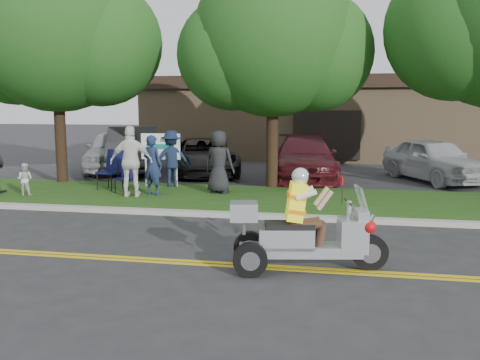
% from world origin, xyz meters
% --- Properties ---
extents(ground, '(120.00, 120.00, 0.00)m').
position_xyz_m(ground, '(0.00, 0.00, 0.00)').
color(ground, '#28282B').
rests_on(ground, ground).
extents(centerline_near, '(60.00, 0.10, 0.01)m').
position_xyz_m(centerline_near, '(0.00, -0.58, 0.01)').
color(centerline_near, gold).
rests_on(centerline_near, ground).
extents(centerline_far, '(60.00, 0.10, 0.01)m').
position_xyz_m(centerline_far, '(0.00, -0.42, 0.01)').
color(centerline_far, gold).
rests_on(centerline_far, ground).
extents(curb, '(60.00, 0.25, 0.12)m').
position_xyz_m(curb, '(0.00, 3.05, 0.06)').
color(curb, '#A8A89E').
rests_on(curb, ground).
extents(grass_verge, '(60.00, 4.00, 0.10)m').
position_xyz_m(grass_verge, '(0.00, 5.20, 0.06)').
color(grass_verge, '#1D4312').
rests_on(grass_verge, ground).
extents(commercial_building, '(18.00, 8.20, 4.00)m').
position_xyz_m(commercial_building, '(2.00, 18.98, 2.01)').
color(commercial_building, '#9E7F5B').
rests_on(commercial_building, ground).
extents(tree_left, '(6.62, 5.40, 7.78)m').
position_xyz_m(tree_left, '(-6.44, 7.03, 4.85)').
color(tree_left, '#332114').
rests_on(tree_left, ground).
extents(tree_mid, '(5.88, 4.80, 7.05)m').
position_xyz_m(tree_mid, '(0.55, 7.23, 4.43)').
color(tree_mid, '#332114').
rests_on(tree_mid, ground).
extents(business_sign, '(1.25, 0.06, 1.75)m').
position_xyz_m(business_sign, '(-2.90, 6.60, 1.26)').
color(business_sign, silver).
rests_on(business_sign, ground).
extents(trike_scooter, '(2.50, 1.01, 1.64)m').
position_xyz_m(trike_scooter, '(1.94, -0.52, 0.57)').
color(trike_scooter, black).
rests_on(trike_scooter, ground).
extents(lawn_chair_a, '(0.77, 0.78, 1.18)m').
position_xyz_m(lawn_chair_a, '(-4.18, 5.86, 0.77)').
color(lawn_chair_a, black).
rests_on(lawn_chair_a, grass_verge).
extents(lawn_chair_b, '(0.59, 0.61, 0.95)m').
position_xyz_m(lawn_chair_b, '(-3.51, 5.40, 0.64)').
color(lawn_chair_b, black).
rests_on(lawn_chair_b, grass_verge).
extents(spectator_adult_left, '(0.70, 0.56, 1.68)m').
position_xyz_m(spectator_adult_left, '(-2.62, 5.11, 0.95)').
color(spectator_adult_left, '#1A2748').
rests_on(spectator_adult_left, grass_verge).
extents(spectator_adult_right, '(1.23, 0.76, 1.95)m').
position_xyz_m(spectator_adult_right, '(-3.07, 4.70, 1.08)').
color(spectator_adult_right, white).
rests_on(spectator_adult_right, grass_verge).
extents(spectator_chair_a, '(1.27, 0.98, 1.74)m').
position_xyz_m(spectator_chair_a, '(-2.55, 6.65, 0.97)').
color(spectator_chair_a, '#16223E').
rests_on(spectator_chair_a, grass_verge).
extents(spectator_chair_b, '(0.99, 0.75, 1.81)m').
position_xyz_m(spectator_chair_b, '(-0.84, 5.73, 1.01)').
color(spectator_chair_b, black).
rests_on(spectator_chair_b, grass_verge).
extents(child_right, '(0.49, 0.40, 0.91)m').
position_xyz_m(child_right, '(-6.08, 4.29, 0.56)').
color(child_right, silver).
rests_on(child_right, grass_verge).
extents(parked_car_far_left, '(3.33, 5.27, 1.67)m').
position_xyz_m(parked_car_far_left, '(-6.26, 10.57, 0.84)').
color(parked_car_far_left, '#A3A6AA').
rests_on(parked_car_far_left, ground).
extents(parked_car_left, '(3.78, 5.74, 1.79)m').
position_xyz_m(parked_car_left, '(-5.50, 10.62, 0.89)').
color(parked_car_left, '#343336').
rests_on(parked_car_left, ground).
extents(parked_car_mid, '(3.94, 5.46, 1.38)m').
position_xyz_m(parked_car_mid, '(-2.50, 10.16, 0.69)').
color(parked_car_mid, black).
rests_on(parked_car_mid, ground).
extents(parked_car_right, '(2.68, 5.48, 1.54)m').
position_xyz_m(parked_car_right, '(1.35, 9.60, 0.77)').
color(parked_car_right, '#461015').
rests_on(parked_car_right, ground).
extents(parked_car_far_right, '(3.47, 4.78, 1.51)m').
position_xyz_m(parked_car_far_right, '(5.77, 10.03, 0.76)').
color(parked_car_far_right, '#B7BABF').
rests_on(parked_car_far_right, ground).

